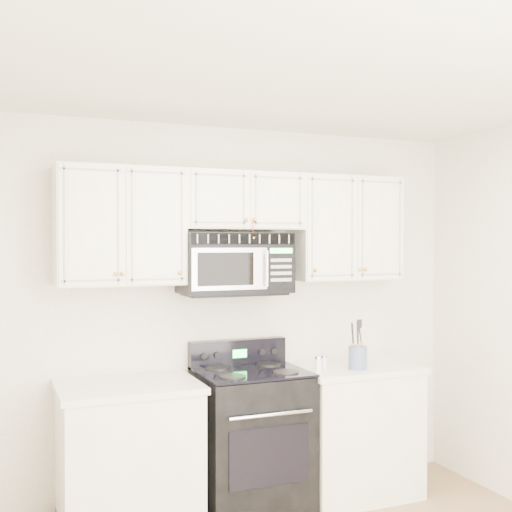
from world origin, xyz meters
TOP-DOWN VIEW (x-y plane):
  - room at (0.00, 0.00)m, footprint 3.51×3.51m
  - base_cabinet_left at (-0.80, 1.44)m, footprint 0.86×0.65m
  - base_cabinet_right at (0.80, 1.44)m, footprint 0.86×0.65m
  - range at (0.03, 1.45)m, footprint 0.71×0.65m
  - upper_cabinets at (0.00, 1.58)m, footprint 2.44×0.37m
  - microwave at (-0.05, 1.56)m, footprint 0.74×0.42m
  - utensil_crock at (0.75, 1.28)m, footprint 0.13×0.13m
  - shaker_salt at (0.45, 1.30)m, footprint 0.04×0.04m
  - shaker_pepper at (0.55, 1.39)m, footprint 0.04×0.04m

SIDE VIEW (x-z plane):
  - base_cabinet_left at x=-0.80m, z-range -0.03..0.89m
  - base_cabinet_right at x=0.80m, z-range -0.03..0.89m
  - range at x=0.03m, z-range -0.07..1.04m
  - shaker_pepper at x=0.55m, z-range 0.92..1.01m
  - shaker_salt at x=0.45m, z-range 0.92..1.03m
  - utensil_crock at x=0.75m, z-range 0.84..1.18m
  - room at x=0.00m, z-range 0.00..2.60m
  - microwave at x=-0.05m, z-range 1.45..1.86m
  - upper_cabinets at x=0.00m, z-range 1.56..2.31m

